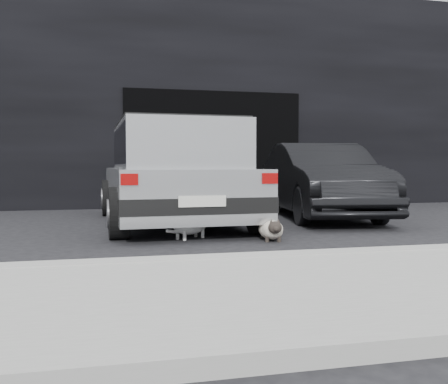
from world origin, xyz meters
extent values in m
plane|color=black|center=(0.00, 0.00, 0.00)|extent=(80.00, 80.00, 0.00)
cube|color=black|center=(1.00, 6.00, 2.50)|extent=(34.00, 4.00, 5.00)
cube|color=black|center=(1.00, 3.99, 1.30)|extent=(4.00, 0.10, 2.60)
cube|color=#999994|center=(1.00, -2.60, 0.06)|extent=(18.00, 0.25, 0.12)
cube|color=#999994|center=(1.00, -3.80, 0.06)|extent=(18.00, 2.20, 0.11)
cube|color=#B1B4B6|center=(-0.32, 1.04, 0.55)|extent=(2.08, 4.41, 0.69)
cube|color=#B1B4B6|center=(-0.31, 0.81, 1.24)|extent=(1.80, 2.95, 0.69)
cube|color=black|center=(-0.31, 0.81, 1.24)|extent=(1.81, 2.84, 0.56)
cube|color=black|center=(-0.25, -1.06, 0.45)|extent=(1.96, 0.24, 0.20)
cube|color=black|center=(-0.39, 3.13, 0.45)|extent=(1.96, 0.24, 0.20)
cube|color=silver|center=(-0.25, -1.15, 0.51)|extent=(0.58, 0.04, 0.13)
cube|color=#8C0707|center=(-1.11, -1.17, 0.78)|extent=(0.20, 0.04, 0.13)
cube|color=#8C0707|center=(0.61, -1.12, 0.78)|extent=(0.20, 0.04, 0.13)
cube|color=black|center=(-0.31, 0.81, 1.60)|extent=(1.79, 2.66, 0.03)
cylinder|color=black|center=(-1.22, -0.55, 0.33)|extent=(0.27, 0.68, 0.67)
cylinder|color=slate|center=(-1.35, -0.56, 0.33)|extent=(0.03, 0.37, 0.37)
cylinder|color=black|center=(0.68, -0.49, 0.33)|extent=(0.27, 0.68, 0.67)
cylinder|color=slate|center=(0.81, -0.49, 0.33)|extent=(0.03, 0.37, 0.37)
cylinder|color=black|center=(-1.32, 2.51, 0.33)|extent=(0.27, 0.68, 0.67)
cylinder|color=slate|center=(-1.45, 2.50, 0.33)|extent=(0.03, 0.37, 0.37)
cylinder|color=black|center=(0.57, 2.57, 0.33)|extent=(0.27, 0.68, 0.67)
cylinder|color=slate|center=(0.71, 2.58, 0.33)|extent=(0.03, 0.37, 0.37)
imported|color=black|center=(2.40, 1.34, 0.67)|extent=(1.99, 4.24, 1.34)
ellipsoid|color=beige|center=(0.65, -1.04, 0.13)|extent=(0.38, 0.63, 0.23)
ellipsoid|color=beige|center=(0.63, -1.19, 0.16)|extent=(0.29, 0.29, 0.22)
ellipsoid|color=black|center=(0.60, -1.34, 0.20)|extent=(0.19, 0.17, 0.15)
sphere|color=black|center=(0.59, -1.41, 0.19)|extent=(0.07, 0.07, 0.07)
cone|color=black|center=(0.65, -1.33, 0.27)|extent=(0.06, 0.08, 0.08)
cone|color=black|center=(0.56, -1.32, 0.27)|extent=(0.06, 0.08, 0.08)
cylinder|color=black|center=(0.70, -1.23, 0.04)|extent=(0.05, 0.05, 0.07)
cylinder|color=black|center=(0.55, -1.20, 0.04)|extent=(0.05, 0.05, 0.07)
cylinder|color=black|center=(0.75, -0.88, 0.04)|extent=(0.05, 0.05, 0.07)
cylinder|color=black|center=(0.60, -0.86, 0.04)|extent=(0.05, 0.05, 0.07)
cylinder|color=black|center=(0.70, -0.72, 0.09)|extent=(0.11, 0.33, 0.10)
ellipsoid|color=silver|center=(-0.32, -0.70, 0.17)|extent=(0.59, 0.52, 0.23)
ellipsoid|color=silver|center=(-0.21, -0.62, 0.19)|extent=(0.32, 0.32, 0.19)
ellipsoid|color=silver|center=(-0.09, -0.55, 0.27)|extent=(0.19, 0.20, 0.14)
sphere|color=silver|center=(-0.04, -0.51, 0.27)|extent=(0.06, 0.06, 0.06)
cone|color=silver|center=(-0.13, -0.52, 0.34)|extent=(0.08, 0.08, 0.07)
cone|color=silver|center=(-0.08, -0.59, 0.34)|extent=(0.08, 0.08, 0.07)
cylinder|color=silver|center=(-0.22, -0.55, 0.07)|extent=(0.04, 0.04, 0.13)
cylinder|color=silver|center=(-0.15, -0.67, 0.07)|extent=(0.04, 0.04, 0.13)
cylinder|color=silver|center=(-0.49, -0.73, 0.07)|extent=(0.04, 0.04, 0.13)
cylinder|color=silver|center=(-0.42, -0.84, 0.07)|extent=(0.04, 0.04, 0.13)
cylinder|color=silver|center=(-0.56, -0.86, 0.12)|extent=(0.21, 0.26, 0.09)
ellipsoid|color=gray|center=(-0.39, -0.77, 0.19)|extent=(0.24, 0.23, 0.10)
camera|label=1|loc=(-1.36, -6.99, 0.94)|focal=40.00mm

